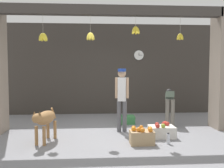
% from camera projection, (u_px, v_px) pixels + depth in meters
% --- Properties ---
extents(ground_plane, '(60.00, 60.00, 0.00)m').
position_uv_depth(ground_plane, '(113.00, 133.00, 6.20)').
color(ground_plane, gray).
extents(shop_back_wall, '(7.42, 0.12, 3.14)m').
position_uv_depth(shop_back_wall, '(107.00, 69.00, 8.78)').
color(shop_back_wall, '#38332D').
rests_on(shop_back_wall, ground_plane).
extents(storefront_awning, '(5.52, 0.29, 0.90)m').
position_uv_depth(storefront_awning, '(112.00, 12.00, 6.13)').
color(storefront_awning, '#3D3833').
extents(dog, '(0.46, 1.03, 0.74)m').
position_uv_depth(dog, '(45.00, 119.00, 5.38)').
color(dog, '#9E7042').
rests_on(dog, ground_plane).
extents(shopkeeper, '(0.34, 0.27, 1.60)m').
position_uv_depth(shopkeeper, '(122.00, 95.00, 6.25)').
color(shopkeeper, '#56565B').
rests_on(shopkeeper, ground_plane).
extents(worker_stooping, '(0.36, 0.76, 0.99)m').
position_uv_depth(worker_stooping, '(170.00, 102.00, 7.00)').
color(worker_stooping, '#6B665B').
rests_on(worker_stooping, ground_plane).
extents(fruit_crate_oranges, '(0.50, 0.35, 0.38)m').
position_uv_depth(fruit_crate_oranges, '(142.00, 136.00, 5.28)').
color(fruit_crate_oranges, tan).
rests_on(fruit_crate_oranges, ground_plane).
extents(fruit_crate_apples, '(0.59, 0.42, 0.36)m').
position_uv_depth(fruit_crate_apples, '(162.00, 131.00, 5.79)').
color(fruit_crate_apples, silver).
rests_on(fruit_crate_apples, ground_plane).
extents(produce_box_green, '(0.43, 0.35, 0.23)m').
position_uv_depth(produce_box_green, '(127.00, 120.00, 7.23)').
color(produce_box_green, '#387A42').
rests_on(produce_box_green, ground_plane).
extents(water_bottle, '(0.08, 0.08, 0.24)m').
position_uv_depth(water_bottle, '(168.00, 139.00, 5.29)').
color(water_bottle, silver).
rests_on(water_bottle, ground_plane).
extents(wall_clock, '(0.36, 0.03, 0.36)m').
position_uv_depth(wall_clock, '(139.00, 55.00, 8.75)').
color(wall_clock, black).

